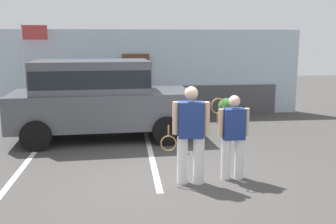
{
  "coord_description": "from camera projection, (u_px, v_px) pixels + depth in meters",
  "views": [
    {
      "loc": [
        -1.0,
        -6.94,
        2.57
      ],
      "look_at": [
        -0.09,
        1.2,
        1.05
      ],
      "focal_mm": 41.81,
      "sensor_mm": 36.0,
      "label": 1
    }
  ],
  "objects": [
    {
      "name": "parking_stripe_0",
      "position": [
        29.0,
        160.0,
        8.49
      ],
      "size": [
        0.12,
        4.4,
        0.01
      ],
      "primitive_type": "cube",
      "color": "silver",
      "rests_on": "ground_plane"
    },
    {
      "name": "ground_plane",
      "position": [
        180.0,
        178.0,
        7.36
      ],
      "size": [
        40.0,
        40.0,
        0.0
      ],
      "primitive_type": "plane",
      "color": "#423F3D"
    },
    {
      "name": "parked_suv",
      "position": [
        98.0,
        95.0,
        10.14
      ],
      "size": [
        4.7,
        2.36,
        2.05
      ],
      "rotation": [
        0.0,
        0.0,
        0.05
      ],
      "color": "#4C4F54",
      "rests_on": "ground_plane"
    },
    {
      "name": "potted_plant_by_porch",
      "position": [
        227.0,
        108.0,
        12.48
      ],
      "size": [
        0.56,
        0.56,
        0.74
      ],
      "color": "brown",
      "rests_on": "ground_plane"
    },
    {
      "name": "parking_stripe_1",
      "position": [
        151.0,
        156.0,
        8.78
      ],
      "size": [
        0.12,
        4.4,
        0.01
      ],
      "primitive_type": "cube",
      "color": "silver",
      "rests_on": "ground_plane"
    },
    {
      "name": "house_frontage",
      "position": [
        154.0,
        75.0,
        13.37
      ],
      "size": [
        10.14,
        0.4,
        2.9
      ],
      "color": "silver",
      "rests_on": "ground_plane"
    },
    {
      "name": "tennis_player_man",
      "position": [
        191.0,
        134.0,
        6.95
      ],
      "size": [
        0.9,
        0.33,
        1.77
      ],
      "rotation": [
        0.0,
        0.0,
        3.01
      ],
      "color": "white",
      "rests_on": "ground_plane"
    },
    {
      "name": "flag_pole",
      "position": [
        29.0,
        54.0,
        12.36
      ],
      "size": [
        0.8,
        0.06,
        3.07
      ],
      "color": "silver",
      "rests_on": "ground_plane"
    },
    {
      "name": "tennis_player_woman",
      "position": [
        233.0,
        136.0,
        7.2
      ],
      "size": [
        0.73,
        0.26,
        1.58
      ],
      "rotation": [
        0.0,
        0.0,
        3.19
      ],
      "color": "white",
      "rests_on": "ground_plane"
    }
  ]
}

